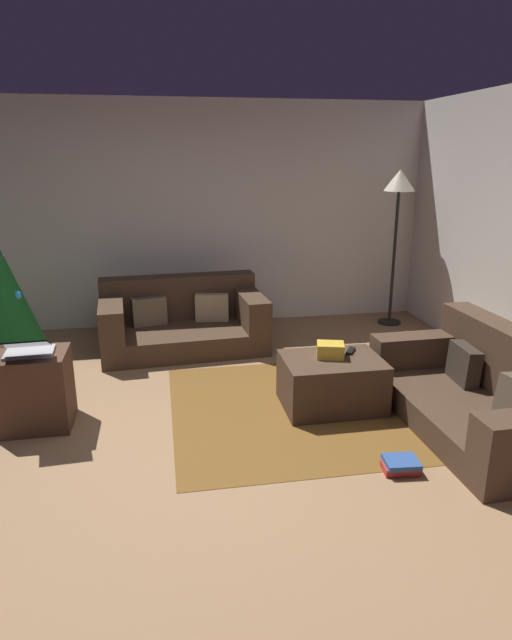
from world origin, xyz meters
name	(u,v)px	position (x,y,z in m)	size (l,w,h in m)	color
ground_plane	(185,454)	(0.00, 0.00, 0.00)	(6.40, 6.40, 0.00)	#93704C
rear_partition	(167,216)	(0.00, 3.14, 1.30)	(6.40, 0.12, 2.60)	silver
couch_left	(182,321)	(0.09, 2.25, 0.28)	(1.75, 1.08, 0.72)	#473323
couch_right	(485,393)	(2.26, 0.01, 0.27)	(0.95, 1.80, 0.73)	#473323
ottoman	(332,383)	(1.22, 0.54, 0.21)	(0.79, 0.59, 0.42)	#473323
gift_box	(330,350)	(1.22, 0.58, 0.47)	(0.22, 0.17, 0.12)	gold
tv_remote	(351,351)	(1.42, 0.66, 0.43)	(0.05, 0.16, 0.02)	black
side_table	(34,390)	(-1.09, 0.62, 0.29)	(0.52, 0.44, 0.58)	#4C3323
laptop	(27,349)	(-1.08, 0.55, 0.64)	(0.37, 0.44, 0.19)	silver
book_stack	(401,465)	(1.38, -0.47, 0.05)	(0.24, 0.20, 0.09)	#B7332D
corner_lamp	(399,193)	(2.64, 2.63, 1.56)	(0.36, 0.36, 1.83)	black
area_rug	(331,405)	(1.22, 0.54, 0.00)	(2.60, 2.00, 0.01)	brown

